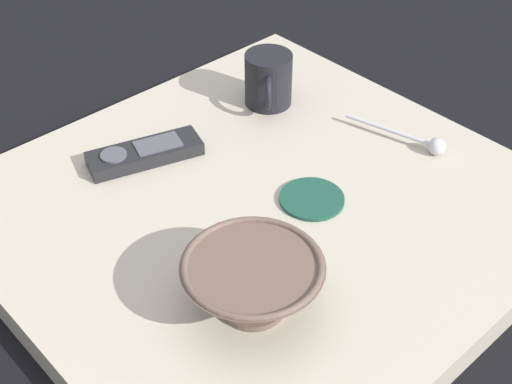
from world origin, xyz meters
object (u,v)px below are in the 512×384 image
(cereal_bowl, at_px, (253,282))
(teaspoon, at_px, (425,142))
(tv_remote_near, at_px, (145,153))
(drink_coaster, at_px, (312,199))
(coffee_mug, at_px, (268,80))

(cereal_bowl, xyz_separation_m, teaspoon, (0.05, -0.37, -0.03))
(teaspoon, height_order, tv_remote_near, teaspoon)
(teaspoon, xyz_separation_m, drink_coaster, (0.03, 0.20, -0.01))
(coffee_mug, relative_size, tv_remote_near, 0.53)
(coffee_mug, bearing_deg, tv_remote_near, 87.13)
(tv_remote_near, xyz_separation_m, drink_coaster, (-0.22, -0.11, -0.01))
(cereal_bowl, relative_size, tv_remote_near, 0.93)
(coffee_mug, relative_size, teaspoon, 0.58)
(tv_remote_near, bearing_deg, teaspoon, -129.47)
(tv_remote_near, relative_size, drink_coaster, 1.96)
(tv_remote_near, height_order, drink_coaster, tv_remote_near)
(cereal_bowl, height_order, teaspoon, cereal_bowl)
(cereal_bowl, relative_size, coffee_mug, 1.77)
(tv_remote_near, bearing_deg, coffee_mug, -92.87)
(cereal_bowl, xyz_separation_m, tv_remote_near, (0.30, -0.07, -0.03))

